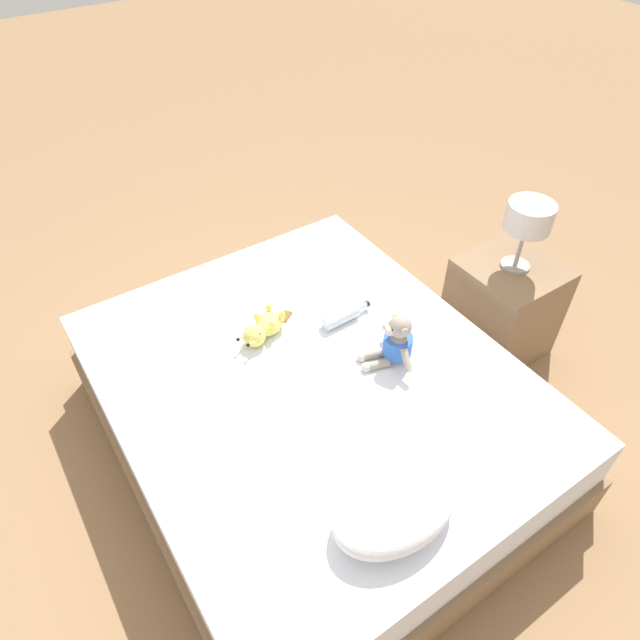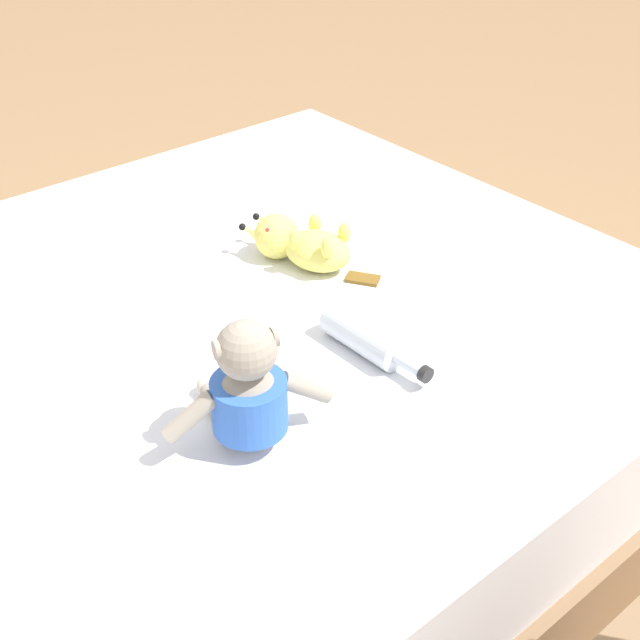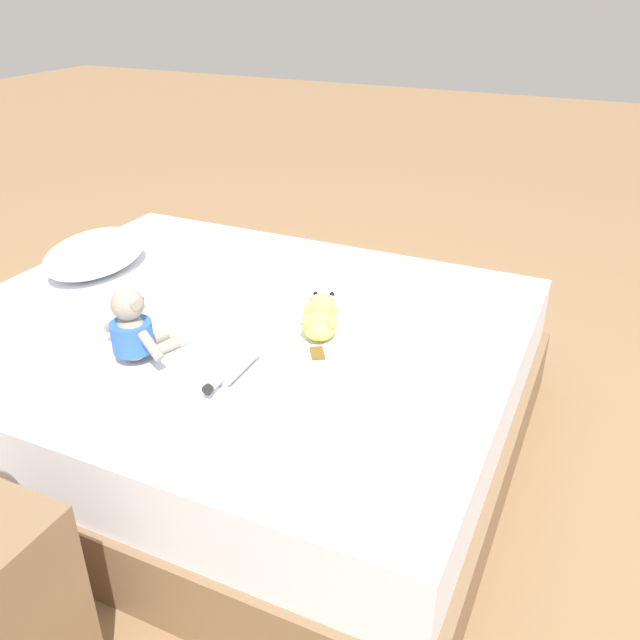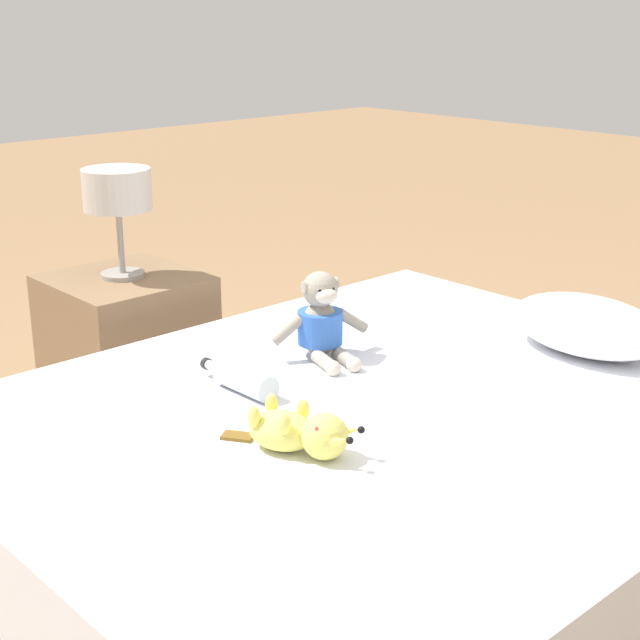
# 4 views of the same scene
# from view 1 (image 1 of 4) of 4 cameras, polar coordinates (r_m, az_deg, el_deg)

# --- Properties ---
(ground_plane) EXTENTS (16.00, 16.00, 0.00)m
(ground_plane) POSITION_cam_1_polar(r_m,az_deg,el_deg) (2.70, -0.73, -12.19)
(ground_plane) COLOR #93704C
(bed) EXTENTS (1.59, 1.92, 0.47)m
(bed) POSITION_cam_1_polar(r_m,az_deg,el_deg) (2.51, -0.77, -9.17)
(bed) COLOR #846647
(bed) RESTS_ON ground_plane
(pillow) EXTENTS (0.46, 0.31, 0.15)m
(pillow) POSITION_cam_1_polar(r_m,az_deg,el_deg) (1.91, 7.63, -18.34)
(pillow) COLOR white
(pillow) RESTS_ON bed
(plush_monkey) EXTENTS (0.24, 0.28, 0.24)m
(plush_monkey) POSITION_cam_1_polar(r_m,az_deg,el_deg) (2.33, 7.68, -2.29)
(plush_monkey) COLOR #9E9384
(plush_monkey) RESTS_ON bed
(plush_yellow_creature) EXTENTS (0.32, 0.18, 0.10)m
(plush_yellow_creature) POSITION_cam_1_polar(r_m,az_deg,el_deg) (2.45, -5.80, -0.84)
(plush_yellow_creature) COLOR #EAE066
(plush_yellow_creature) RESTS_ON bed
(glass_bottle) EXTENTS (0.25, 0.07, 0.07)m
(glass_bottle) POSITION_cam_1_polar(r_m,az_deg,el_deg) (2.52, 2.19, 0.37)
(glass_bottle) COLOR silver
(glass_bottle) RESTS_ON bed
(nightstand) EXTENTS (0.45, 0.45, 0.54)m
(nightstand) POSITION_cam_1_polar(r_m,az_deg,el_deg) (3.07, 18.02, 1.21)
(nightstand) COLOR #846647
(nightstand) RESTS_ON ground_plane
(bedside_lamp) EXTENTS (0.22, 0.22, 0.35)m
(bedside_lamp) POSITION_cam_1_polar(r_m,az_deg,el_deg) (2.75, 20.43, 9.57)
(bedside_lamp) COLOR gray
(bedside_lamp) RESTS_ON nightstand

